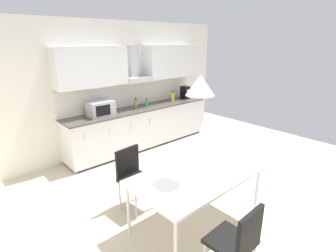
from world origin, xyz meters
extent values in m
cube|color=beige|center=(0.00, 0.00, -0.01)|extent=(8.11, 7.63, 0.02)
cube|color=silver|center=(0.00, 2.59, 1.32)|extent=(6.49, 0.10, 2.64)
cube|color=#333333|center=(0.80, 2.25, 0.03)|extent=(3.22, 0.55, 0.05)
cube|color=silver|center=(0.80, 2.25, 0.45)|extent=(3.36, 0.59, 0.81)
cube|color=#4C4742|center=(0.80, 2.25, 0.87)|extent=(3.38, 0.61, 0.03)
cube|color=silver|center=(-0.64, 1.94, 0.66)|extent=(0.01, 0.01, 0.14)
cube|color=silver|center=(-0.16, 1.94, 0.66)|extent=(0.01, 0.01, 0.14)
cube|color=silver|center=(0.32, 1.94, 0.66)|extent=(0.01, 0.01, 0.14)
cube|color=silver|center=(0.80, 1.94, 0.66)|extent=(0.01, 0.01, 0.14)
cube|color=silver|center=(0.80, 2.53, 1.14)|extent=(3.36, 0.02, 0.49)
cube|color=silver|center=(-0.20, 2.37, 1.80)|extent=(1.38, 0.34, 0.73)
cube|color=silver|center=(1.79, 2.37, 1.80)|extent=(1.38, 0.34, 0.73)
cube|color=#B7BABF|center=(0.80, 2.35, 1.48)|extent=(0.60, 0.40, 0.10)
cube|color=#B7BABF|center=(0.80, 2.46, 1.82)|extent=(0.20, 0.16, 0.68)
cube|color=#ADADB2|center=(-0.14, 2.25, 1.03)|extent=(0.48, 0.34, 0.28)
cube|color=black|center=(-0.18, 2.07, 1.03)|extent=(0.29, 0.01, 0.20)
cube|color=black|center=(2.14, 2.25, 0.90)|extent=(0.18, 0.18, 0.02)
cylinder|color=black|center=(2.14, 2.24, 0.97)|extent=(0.12, 0.12, 0.12)
cube|color=black|center=(2.14, 2.31, 1.04)|extent=(0.16, 0.08, 0.30)
cube|color=black|center=(2.14, 2.24, 1.16)|extent=(0.18, 0.16, 0.06)
cylinder|color=green|center=(0.96, 2.26, 0.97)|extent=(0.06, 0.06, 0.16)
cylinder|color=black|center=(0.96, 2.26, 1.06)|extent=(0.02, 0.02, 0.03)
cylinder|color=brown|center=(0.67, 2.25, 0.99)|extent=(0.07, 0.07, 0.20)
cylinder|color=black|center=(0.67, 2.25, 1.11)|extent=(0.03, 0.03, 0.04)
cylinder|color=yellow|center=(1.73, 2.26, 0.99)|extent=(0.08, 0.08, 0.20)
cylinder|color=black|center=(1.73, 2.26, 1.11)|extent=(0.03, 0.03, 0.04)
cube|color=white|center=(-0.26, -0.33, 0.71)|extent=(1.60, 0.94, 0.04)
cylinder|color=silver|center=(-1.00, -0.73, 0.35)|extent=(0.04, 0.04, 0.69)
cylinder|color=silver|center=(0.48, -0.73, 0.35)|extent=(0.04, 0.04, 0.69)
cylinder|color=silver|center=(-1.00, 0.08, 0.35)|extent=(0.04, 0.04, 0.69)
cylinder|color=silver|center=(0.48, 0.08, 0.35)|extent=(0.04, 0.04, 0.69)
cube|color=black|center=(-0.62, -1.09, 0.45)|extent=(0.41, 0.41, 0.04)
cube|color=black|center=(-0.61, -1.27, 0.67)|extent=(0.38, 0.05, 0.40)
cylinder|color=silver|center=(-0.45, -0.92, 0.21)|extent=(0.02, 0.02, 0.43)
cube|color=black|center=(-0.62, 0.44, 0.45)|extent=(0.44, 0.44, 0.04)
cube|color=black|center=(-0.63, 0.62, 0.67)|extent=(0.38, 0.08, 0.40)
cylinder|color=silver|center=(-0.43, 0.29, 0.21)|extent=(0.02, 0.02, 0.43)
cylinder|color=silver|center=(-0.77, 0.26, 0.21)|extent=(0.02, 0.02, 0.43)
cylinder|color=silver|center=(-0.46, 0.63, 0.21)|extent=(0.02, 0.02, 0.43)
cylinder|color=silver|center=(-0.80, 0.59, 0.21)|extent=(0.02, 0.02, 0.43)
cone|color=silver|center=(-0.26, -0.33, 1.80)|extent=(0.32, 0.32, 0.22)
camera|label=1|loc=(-2.40, -2.20, 2.27)|focal=28.00mm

